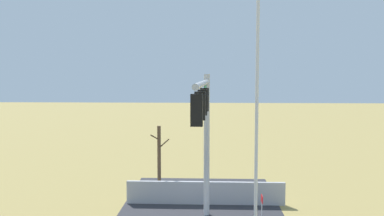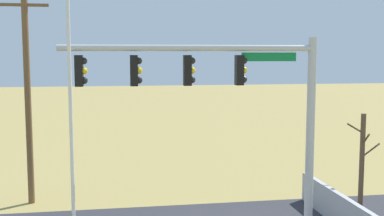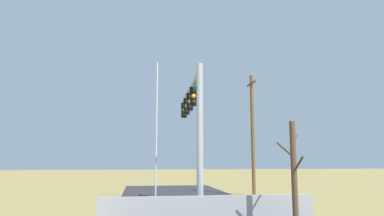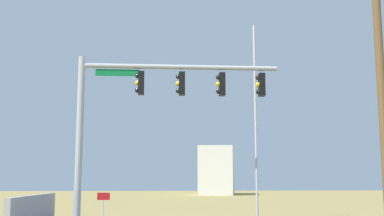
{
  "view_description": "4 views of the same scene",
  "coord_description": "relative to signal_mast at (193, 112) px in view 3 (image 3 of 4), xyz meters",
  "views": [
    {
      "loc": [
        -16.72,
        -0.41,
        6.79
      ],
      "look_at": [
        -1.97,
        0.21,
        5.57
      ],
      "focal_mm": 39.38,
      "sensor_mm": 36.0,
      "label": 1
    },
    {
      "loc": [
        -3.37,
        -15.17,
        6.22
      ],
      "look_at": [
        -0.99,
        -0.73,
        4.58
      ],
      "focal_mm": 45.13,
      "sensor_mm": 36.0,
      "label": 2
    },
    {
      "loc": [
        18.1,
        -2.87,
        2.52
      ],
      "look_at": [
        -1.9,
        0.12,
        5.5
      ],
      "focal_mm": 33.23,
      "sensor_mm": 36.0,
      "label": 3
    },
    {
      "loc": [
        0.69,
        19.61,
        1.68
      ],
      "look_at": [
        -1.4,
        0.38,
        4.62
      ],
      "focal_mm": 45.84,
      "sensor_mm": 36.0,
      "label": 4
    }
  ],
  "objects": [
    {
      "name": "flagpole",
      "position": [
        -4.87,
        -1.59,
        -0.52
      ],
      "size": [
        0.1,
        0.1,
        8.86
      ],
      "primitive_type": "cylinder",
      "color": "silver",
      "rests_on": "ground_plane"
    },
    {
      "name": "open_sign",
      "position": [
        1.85,
        -2.63,
        -4.04
      ],
      "size": [
        0.56,
        0.04,
        1.22
      ],
      "color": "silver",
      "rests_on": "ground_plane"
    },
    {
      "name": "ground_plane",
      "position": [
        -0.36,
        0.19,
        -4.95
      ],
      "size": [
        160.0,
        160.0,
        0.0
      ],
      "primitive_type": "plane",
      "color": "#9E894C"
    },
    {
      "name": "retaining_fence",
      "position": [
        4.29,
        -0.02,
        -4.35
      ],
      "size": [
        0.2,
        8.21,
        1.2
      ],
      "primitive_type": "cube",
      "color": "#A8A8AD",
      "rests_on": "ground_plane"
    },
    {
      "name": "signal_mast",
      "position": [
        0.0,
        0.0,
        0.0
      ],
      "size": [
        8.22,
        0.57,
        6.76
      ],
      "color": "#B2B5BA",
      "rests_on": "ground_plane"
    },
    {
      "name": "utility_pole",
      "position": [
        -7.17,
        5.52,
        -0.4
      ],
      "size": [
        1.9,
        0.26,
        8.78
      ],
      "color": "brown",
      "rests_on": "ground_plane"
    },
    {
      "name": "bare_tree",
      "position": [
        6.07,
        2.59,
        -2.96
      ],
      "size": [
        1.27,
        1.02,
        3.87
      ],
      "color": "brown",
      "rests_on": "ground_plane"
    },
    {
      "name": "road_surface",
      "position": [
        -4.36,
        0.19,
        -4.95
      ],
      "size": [
        28.0,
        8.0,
        0.01
      ],
      "primitive_type": "cube",
      "color": "#2D2D33",
      "rests_on": "ground_plane"
    }
  ]
}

